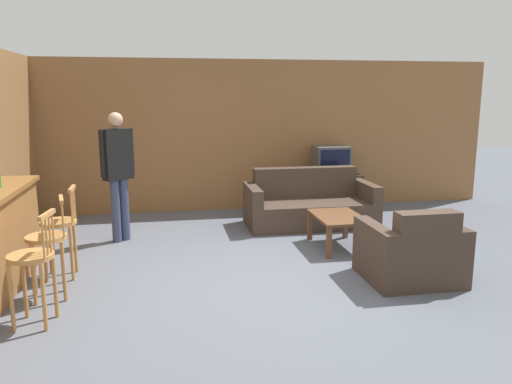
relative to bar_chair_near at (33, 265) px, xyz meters
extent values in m
plane|color=#565B66|center=(2.35, 0.56, -0.56)|extent=(24.00, 24.00, 0.00)
cube|color=olive|center=(2.35, 4.22, 0.74)|extent=(9.40, 0.08, 2.60)
cylinder|color=#B77F42|center=(-0.01, 0.00, 0.08)|extent=(0.44, 0.44, 0.04)
cylinder|color=#B77F42|center=(-0.13, 0.16, -0.25)|extent=(0.04, 0.04, 0.61)
cylinder|color=#B77F42|center=(-0.17, -0.11, -0.25)|extent=(0.04, 0.04, 0.61)
cylinder|color=#B77F42|center=(0.14, 0.12, -0.25)|extent=(0.04, 0.04, 0.61)
cylinder|color=#B77F42|center=(0.10, -0.15, -0.25)|extent=(0.04, 0.04, 0.61)
cylinder|color=#B77F42|center=(0.17, 0.09, 0.26)|extent=(0.02, 0.02, 0.33)
cylinder|color=#B77F42|center=(0.16, 0.02, 0.26)|extent=(0.02, 0.02, 0.33)
cylinder|color=#B77F42|center=(0.14, -0.06, 0.26)|extent=(0.02, 0.02, 0.33)
cylinder|color=#B77F42|center=(0.13, -0.14, 0.26)|extent=(0.02, 0.02, 0.33)
cube|color=#B77F42|center=(0.15, -0.02, 0.45)|extent=(0.08, 0.33, 0.04)
cylinder|color=#B77F42|center=(-0.01, 0.59, 0.08)|extent=(0.46, 0.46, 0.04)
cylinder|color=#B77F42|center=(-0.18, 0.70, -0.25)|extent=(0.04, 0.04, 0.61)
cylinder|color=#B77F42|center=(-0.12, 0.43, -0.25)|extent=(0.04, 0.04, 0.61)
cylinder|color=#B77F42|center=(0.09, 0.75, -0.25)|extent=(0.04, 0.04, 0.61)
cylinder|color=#B77F42|center=(0.15, 0.49, -0.25)|extent=(0.04, 0.04, 0.61)
cylinder|color=#B77F42|center=(0.12, 0.74, 0.26)|extent=(0.02, 0.02, 0.33)
cylinder|color=#B77F42|center=(0.14, 0.67, 0.26)|extent=(0.02, 0.02, 0.33)
cylinder|color=#B77F42|center=(0.16, 0.59, 0.26)|extent=(0.02, 0.02, 0.33)
cylinder|color=#B77F42|center=(0.17, 0.51, 0.26)|extent=(0.02, 0.02, 0.33)
cube|color=#B77F42|center=(0.15, 0.63, 0.45)|extent=(0.11, 0.33, 0.04)
cylinder|color=#B77F42|center=(-0.01, 1.19, 0.08)|extent=(0.40, 0.40, 0.04)
cylinder|color=#B77F42|center=(-0.15, 1.32, -0.25)|extent=(0.04, 0.04, 0.61)
cylinder|color=#B77F42|center=(-0.15, 1.05, -0.25)|extent=(0.04, 0.04, 0.61)
cylinder|color=#B77F42|center=(0.12, 1.33, -0.25)|extent=(0.04, 0.04, 0.61)
cylinder|color=#B77F42|center=(0.13, 1.06, -0.25)|extent=(0.04, 0.04, 0.61)
cylinder|color=#B77F42|center=(0.15, 1.31, 0.26)|extent=(0.02, 0.02, 0.33)
cylinder|color=#B77F42|center=(0.15, 1.23, 0.26)|extent=(0.02, 0.02, 0.33)
cylinder|color=#B77F42|center=(0.15, 1.15, 0.26)|extent=(0.02, 0.02, 0.33)
cylinder|color=#B77F42|center=(0.15, 1.08, 0.26)|extent=(0.02, 0.02, 0.33)
cube|color=#B77F42|center=(0.15, 1.19, 0.45)|extent=(0.04, 0.33, 0.04)
cube|color=#423328|center=(3.36, 2.85, -0.36)|extent=(1.66, 0.92, 0.39)
cube|color=#423328|center=(3.36, 3.20, 0.07)|extent=(1.66, 0.22, 0.48)
cube|color=#423328|center=(2.45, 2.85, -0.23)|extent=(0.16, 0.92, 0.65)
cube|color=#423328|center=(4.27, 2.85, -0.23)|extent=(0.16, 0.92, 0.65)
cube|color=#423328|center=(3.77, 0.43, -0.36)|extent=(0.66, 0.88, 0.39)
cube|color=#423328|center=(3.77, 0.10, 0.06)|extent=(0.66, 0.22, 0.45)
cube|color=#423328|center=(4.18, 0.43, -0.24)|extent=(0.16, 0.88, 0.64)
cube|color=#423328|center=(3.36, 0.43, -0.24)|extent=(0.16, 0.88, 0.64)
cube|color=brown|center=(3.39, 1.68, -0.14)|extent=(0.61, 0.92, 0.04)
cube|color=brown|center=(3.13, 1.26, -0.35)|extent=(0.06, 0.06, 0.40)
cube|color=brown|center=(3.66, 1.26, -0.35)|extent=(0.06, 0.06, 0.40)
cube|color=brown|center=(3.13, 2.10, -0.35)|extent=(0.06, 0.06, 0.40)
cube|color=brown|center=(3.66, 2.10, -0.35)|extent=(0.06, 0.06, 0.40)
cube|color=#2D2319|center=(4.01, 3.84, -0.24)|extent=(1.04, 0.51, 0.63)
cube|color=#4C4C4C|center=(4.01, 3.84, 0.32)|extent=(0.59, 0.43, 0.49)
cube|color=black|center=(4.01, 3.62, 0.32)|extent=(0.52, 0.01, 0.42)
cylinder|color=#384260|center=(0.47, 2.48, -0.12)|extent=(0.12, 0.12, 0.87)
cylinder|color=#384260|center=(0.58, 2.57, -0.12)|extent=(0.12, 0.12, 0.87)
cube|color=black|center=(0.53, 2.53, 0.66)|extent=(0.41, 0.37, 0.69)
cylinder|color=black|center=(0.35, 2.39, 0.69)|extent=(0.08, 0.08, 0.63)
cylinder|color=black|center=(0.70, 2.66, 0.69)|extent=(0.08, 0.08, 0.63)
sphere|color=tan|center=(0.53, 2.53, 1.12)|extent=(0.20, 0.20, 0.20)
camera|label=1|loc=(1.17, -4.42, 1.46)|focal=35.00mm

